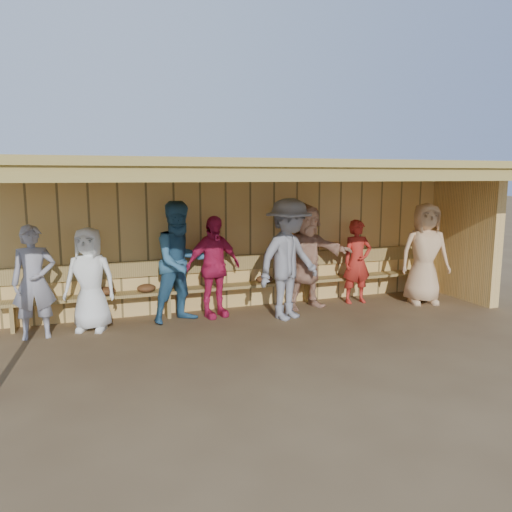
{
  "coord_description": "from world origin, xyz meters",
  "views": [
    {
      "loc": [
        -2.65,
        -6.93,
        2.3
      ],
      "look_at": [
        0.0,
        0.35,
        1.05
      ],
      "focal_mm": 35.0,
      "sensor_mm": 36.0,
      "label": 1
    }
  ],
  "objects_px": {
    "bench": "(241,279)",
    "player_d": "(213,267)",
    "player_a": "(34,282)",
    "player_b": "(90,279)",
    "player_c": "(181,262)",
    "player_g": "(357,262)",
    "player_e": "(289,259)",
    "player_h": "(425,254)",
    "player_f": "(306,256)"
  },
  "relations": [
    {
      "from": "player_a",
      "to": "player_e",
      "type": "height_order",
      "value": "player_e"
    },
    {
      "from": "player_b",
      "to": "bench",
      "type": "distance_m",
      "value": 2.53
    },
    {
      "from": "player_g",
      "to": "bench",
      "type": "bearing_deg",
      "value": 174.75
    },
    {
      "from": "player_c",
      "to": "player_d",
      "type": "xyz_separation_m",
      "value": [
        0.55,
        0.08,
        -0.12
      ]
    },
    {
      "from": "player_h",
      "to": "bench",
      "type": "height_order",
      "value": "player_h"
    },
    {
      "from": "bench",
      "to": "player_b",
      "type": "bearing_deg",
      "value": -171.14
    },
    {
      "from": "player_b",
      "to": "player_g",
      "type": "relative_size",
      "value": 1.03
    },
    {
      "from": "player_b",
      "to": "player_c",
      "type": "bearing_deg",
      "value": 20.99
    },
    {
      "from": "player_c",
      "to": "player_g",
      "type": "distance_m",
      "value": 3.25
    },
    {
      "from": "player_c",
      "to": "player_e",
      "type": "relative_size",
      "value": 0.98
    },
    {
      "from": "player_e",
      "to": "player_h",
      "type": "relative_size",
      "value": 1.07
    },
    {
      "from": "player_a",
      "to": "bench",
      "type": "relative_size",
      "value": 0.21
    },
    {
      "from": "player_b",
      "to": "player_h",
      "type": "height_order",
      "value": "player_h"
    },
    {
      "from": "player_d",
      "to": "player_e",
      "type": "height_order",
      "value": "player_e"
    },
    {
      "from": "player_a",
      "to": "player_c",
      "type": "bearing_deg",
      "value": 1.28
    },
    {
      "from": "player_a",
      "to": "player_c",
      "type": "relative_size",
      "value": 0.85
    },
    {
      "from": "player_d",
      "to": "player_g",
      "type": "height_order",
      "value": "player_d"
    },
    {
      "from": "player_d",
      "to": "bench",
      "type": "distance_m",
      "value": 0.72
    },
    {
      "from": "player_h",
      "to": "player_b",
      "type": "bearing_deg",
      "value": -168.31
    },
    {
      "from": "player_b",
      "to": "player_f",
      "type": "xyz_separation_m",
      "value": [
        3.58,
        0.08,
        0.14
      ]
    },
    {
      "from": "player_h",
      "to": "bench",
      "type": "bearing_deg",
      "value": -177.75
    },
    {
      "from": "bench",
      "to": "player_d",
      "type": "bearing_deg",
      "value": -151.96
    },
    {
      "from": "player_f",
      "to": "bench",
      "type": "relative_size",
      "value": 0.24
    },
    {
      "from": "player_c",
      "to": "player_h",
      "type": "relative_size",
      "value": 1.05
    },
    {
      "from": "player_c",
      "to": "bench",
      "type": "relative_size",
      "value": 0.25
    },
    {
      "from": "player_f",
      "to": "player_g",
      "type": "height_order",
      "value": "player_f"
    },
    {
      "from": "player_d",
      "to": "player_h",
      "type": "xyz_separation_m",
      "value": [
        3.82,
        -0.45,
        0.08
      ]
    },
    {
      "from": "player_e",
      "to": "player_h",
      "type": "xyz_separation_m",
      "value": [
        2.7,
        0.06,
        -0.06
      ]
    },
    {
      "from": "player_e",
      "to": "bench",
      "type": "height_order",
      "value": "player_e"
    },
    {
      "from": "player_e",
      "to": "bench",
      "type": "relative_size",
      "value": 0.26
    },
    {
      "from": "player_g",
      "to": "player_c",
      "type": "bearing_deg",
      "value": -175.66
    },
    {
      "from": "player_d",
      "to": "player_a",
      "type": "bearing_deg",
      "value": 169.79
    },
    {
      "from": "player_b",
      "to": "player_g",
      "type": "distance_m",
      "value": 4.61
    },
    {
      "from": "player_b",
      "to": "player_d",
      "type": "distance_m",
      "value": 1.92
    },
    {
      "from": "player_e",
      "to": "player_f",
      "type": "distance_m",
      "value": 0.75
    },
    {
      "from": "player_b",
      "to": "bench",
      "type": "height_order",
      "value": "player_b"
    },
    {
      "from": "player_f",
      "to": "bench",
      "type": "distance_m",
      "value": 1.2
    },
    {
      "from": "player_a",
      "to": "player_b",
      "type": "relative_size",
      "value": 1.05
    },
    {
      "from": "player_d",
      "to": "player_g",
      "type": "relative_size",
      "value": 1.1
    },
    {
      "from": "player_e",
      "to": "player_g",
      "type": "height_order",
      "value": "player_e"
    },
    {
      "from": "player_c",
      "to": "bench",
      "type": "xyz_separation_m",
      "value": [
        1.12,
        0.38,
        -0.43
      ]
    },
    {
      "from": "player_b",
      "to": "player_c",
      "type": "relative_size",
      "value": 0.81
    },
    {
      "from": "player_g",
      "to": "player_h",
      "type": "relative_size",
      "value": 0.83
    },
    {
      "from": "player_c",
      "to": "player_g",
      "type": "xyz_separation_m",
      "value": [
        3.24,
        0.08,
        -0.2
      ]
    },
    {
      "from": "player_b",
      "to": "player_c",
      "type": "distance_m",
      "value": 1.38
    },
    {
      "from": "player_c",
      "to": "player_e",
      "type": "xyz_separation_m",
      "value": [
        1.66,
        -0.43,
        0.02
      ]
    },
    {
      "from": "player_c",
      "to": "player_f",
      "type": "distance_m",
      "value": 2.21
    },
    {
      "from": "player_d",
      "to": "bench",
      "type": "height_order",
      "value": "player_d"
    },
    {
      "from": "player_g",
      "to": "player_f",
      "type": "bearing_deg",
      "value": -177.05
    },
    {
      "from": "player_a",
      "to": "player_d",
      "type": "distance_m",
      "value": 2.68
    }
  ]
}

